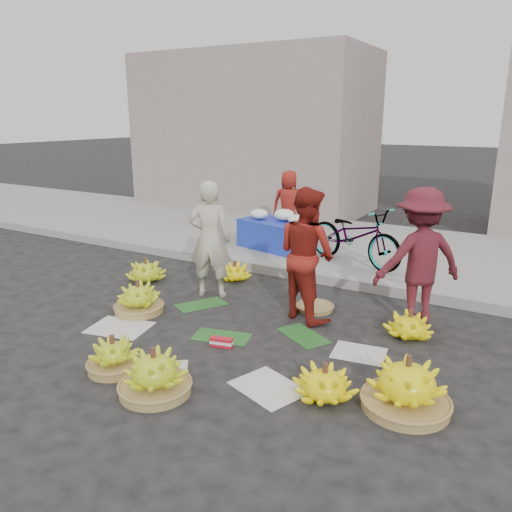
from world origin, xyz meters
The scene contains 23 objects.
ground centered at (0.00, 0.00, 0.00)m, with size 80.00×80.00×0.00m, color black.
curb centered at (0.00, 2.20, 0.07)m, with size 40.00×0.25×0.15m, color gray.
sidewalk centered at (0.00, 4.30, 0.06)m, with size 40.00×4.00×0.12m, color gray.
building_left centered at (-4.00, 7.20, 2.00)m, with size 6.00×3.00×4.00m, color gray.
newspaper_scatter centered at (0.00, -0.80, 0.00)m, with size 3.20×1.80×0.00m, color silver, non-canonical shape.
banana_leaves centered at (-0.10, 0.20, 0.00)m, with size 2.00×1.00×0.00m, color #1B511D, non-canonical shape.
banana_bunch_0 centered at (-1.44, -0.11, 0.18)m, with size 0.68×0.68×0.43m.
banana_bunch_1 centered at (-0.59, -1.38, 0.15)m, with size 0.51×0.51×0.38m.
banana_bunch_2 centered at (0.05, -1.50, 0.19)m, with size 0.67×0.67×0.45m.
banana_bunch_3 centered at (1.42, -0.80, 0.15)m, with size 0.61×0.61×0.34m.
banana_bunch_4 centered at (2.09, -0.60, 0.22)m, with size 0.75×0.75×0.50m.
banana_bunch_5 centered at (1.76, 0.88, 0.15)m, with size 0.60×0.60×0.34m.
banana_bunch_6 centered at (-2.23, 0.89, 0.16)m, with size 0.77×0.77×0.37m.
banana_bunch_7 centered at (-1.07, 1.61, 0.13)m, with size 0.54×0.54×0.30m.
basket_spare centered at (0.49, 1.11, 0.03)m, with size 0.47×0.47×0.05m, color olive.
incense_stack centered at (0.04, -0.41, 0.06)m, with size 0.25×0.08×0.10m, color red.
vendor_cream centered at (-1.00, 0.88, 0.81)m, with size 0.59×0.39×1.62m, color beige.
vendor_red centered at (0.47, 0.83, 0.82)m, with size 0.80×0.62×1.64m, color maroon.
man_striped centered at (1.72, 1.26, 0.84)m, with size 1.08×0.62×1.67m, color maroon.
flower_table centered at (-1.24, 3.25, 0.41)m, with size 1.36×1.02×0.71m.
grey_bucket centered at (-2.29, 2.96, 0.29)m, with size 0.31×0.31×0.35m, color slate.
flower_vendor centered at (-1.39, 4.07, 0.78)m, with size 0.65×0.42×1.33m, color maroon.
bicycle centered at (0.34, 2.99, 0.59)m, with size 1.79×0.63×0.94m, color gray.
Camera 1 is at (2.88, -4.54, 2.45)m, focal length 35.00 mm.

